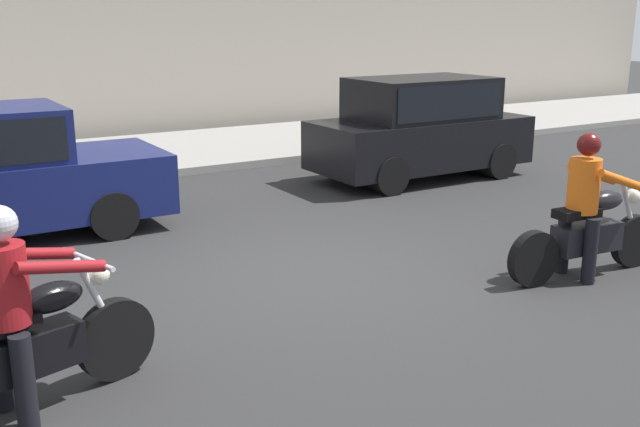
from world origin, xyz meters
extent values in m
plane|color=#292929|center=(0.00, 0.00, 0.00)|extent=(80.00, 80.00, 0.00)
cube|color=gray|center=(0.00, 8.00, 0.07)|extent=(40.00, 4.40, 0.14)
cylinder|color=black|center=(-2.59, -1.27, 0.33)|extent=(0.67, 0.30, 0.66)
cylinder|color=silver|center=(-2.70, -1.31, 0.69)|extent=(0.36, 0.16, 0.78)
cube|color=black|center=(-3.27, -1.48, 0.47)|extent=(0.83, 0.49, 0.32)
ellipsoid|color=black|center=(-3.06, -1.41, 0.83)|extent=(0.53, 0.37, 0.22)
cylinder|color=silver|center=(-2.76, -1.32, 1.05)|extent=(0.24, 0.68, 0.04)
sphere|color=silver|center=(-2.68, -1.30, 0.91)|extent=(0.17, 0.17, 0.17)
cylinder|color=black|center=(-3.34, -1.71, 0.36)|extent=(0.19, 0.19, 0.71)
cylinder|color=maroon|center=(-3.38, -1.51, 1.02)|extent=(0.42, 0.42, 0.58)
cylinder|color=maroon|center=(-3.01, -1.63, 1.12)|extent=(0.67, 0.28, 0.24)
cylinder|color=maroon|center=(-3.13, -1.21, 1.12)|extent=(0.67, 0.28, 0.24)
cylinder|color=black|center=(3.33, -1.69, 0.31)|extent=(0.63, 0.18, 0.62)
cylinder|color=black|center=(1.84, -1.54, 0.31)|extent=(0.63, 0.18, 0.62)
cylinder|color=silver|center=(3.21, -1.67, 0.65)|extent=(0.35, 0.09, 0.75)
cube|color=black|center=(2.59, -1.62, 0.45)|extent=(0.85, 0.36, 0.32)
ellipsoid|color=black|center=(2.81, -1.64, 0.85)|extent=(0.50, 0.28, 0.22)
cube|color=black|center=(2.41, -1.60, 0.75)|extent=(0.54, 0.29, 0.10)
cylinder|color=silver|center=(3.15, -1.67, 0.99)|extent=(0.11, 0.70, 0.04)
sphere|color=silver|center=(3.23, -1.68, 0.85)|extent=(0.17, 0.17, 0.17)
cylinder|color=silver|center=(2.30, -1.43, 0.33)|extent=(0.70, 0.14, 0.07)
cylinder|color=black|center=(2.43, -1.80, 0.37)|extent=(0.16, 0.16, 0.73)
cylinder|color=black|center=(2.47, -1.40, 0.37)|extent=(0.16, 0.16, 0.73)
cylinder|color=orange|center=(2.47, -1.60, 1.05)|extent=(0.37, 0.37, 0.60)
cylinder|color=orange|center=(2.79, -1.86, 1.11)|extent=(0.72, 0.16, 0.32)
cylinder|color=orange|center=(2.83, -1.42, 1.11)|extent=(0.72, 0.16, 0.32)
sphere|color=tan|center=(2.49, -1.61, 1.47)|extent=(0.20, 0.20, 0.20)
sphere|color=#510F0F|center=(2.49, -1.61, 1.50)|extent=(0.25, 0.25, 0.25)
cube|color=black|center=(4.26, 3.41, 0.66)|extent=(3.94, 1.70, 0.84)
cube|color=black|center=(4.26, 3.41, 1.44)|extent=(2.44, 1.56, 0.72)
cube|color=black|center=(4.26, 3.41, 1.44)|extent=(2.25, 1.59, 0.58)
cylinder|color=black|center=(5.48, 3.41, 0.32)|extent=(0.64, 1.76, 0.64)
cylinder|color=black|center=(3.04, 3.41, 0.32)|extent=(0.64, 1.76, 0.64)
cylinder|color=black|center=(-1.52, 3.33, 0.32)|extent=(0.64, 1.82, 0.64)
camera|label=1|loc=(-3.96, -6.68, 2.81)|focal=40.86mm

